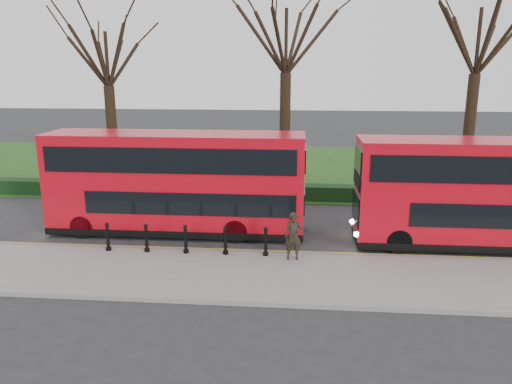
# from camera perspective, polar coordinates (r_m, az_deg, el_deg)

# --- Properties ---
(ground) EXTENTS (120.00, 120.00, 0.00)m
(ground) POSITION_cam_1_polar(r_m,az_deg,el_deg) (19.40, -3.71, -6.02)
(ground) COLOR #28282B
(ground) RESTS_ON ground
(pavement) EXTENTS (60.00, 4.00, 0.15)m
(pavement) POSITION_cam_1_polar(r_m,az_deg,el_deg) (16.63, -5.29, -9.34)
(pavement) COLOR gray
(pavement) RESTS_ON ground
(kerb) EXTENTS (60.00, 0.25, 0.16)m
(kerb) POSITION_cam_1_polar(r_m,az_deg,el_deg) (18.45, -4.19, -6.87)
(kerb) COLOR slate
(kerb) RESTS_ON ground
(grass_verge) EXTENTS (60.00, 18.00, 0.06)m
(grass_verge) POSITION_cam_1_polar(r_m,az_deg,el_deg) (33.77, 0.11, 2.85)
(grass_verge) COLOR #234918
(grass_verge) RESTS_ON ground
(hedge) EXTENTS (60.00, 0.90, 0.80)m
(hedge) POSITION_cam_1_polar(r_m,az_deg,el_deg) (25.73, -1.46, 0.05)
(hedge) COLOR black
(hedge) RESTS_ON ground
(yellow_line_outer) EXTENTS (60.00, 0.10, 0.01)m
(yellow_line_outer) POSITION_cam_1_polar(r_m,az_deg,el_deg) (18.76, -4.04, -6.74)
(yellow_line_outer) COLOR yellow
(yellow_line_outer) RESTS_ON ground
(yellow_line_inner) EXTENTS (60.00, 0.10, 0.01)m
(yellow_line_inner) POSITION_cam_1_polar(r_m,az_deg,el_deg) (18.94, -3.94, -6.52)
(yellow_line_inner) COLOR yellow
(yellow_line_inner) RESTS_ON ground
(tree_left) EXTENTS (6.51, 6.51, 10.18)m
(tree_left) POSITION_cam_1_polar(r_m,az_deg,el_deg) (30.01, -16.72, 14.97)
(tree_left) COLOR black
(tree_left) RESTS_ON ground
(tree_mid) EXTENTS (7.36, 7.36, 11.50)m
(tree_mid) POSITION_cam_1_polar(r_m,az_deg,el_deg) (28.04, 3.47, 17.60)
(tree_mid) COLOR black
(tree_mid) RESTS_ON ground
(tree_right) EXTENTS (7.31, 7.31, 11.43)m
(tree_right) POSITION_cam_1_polar(r_m,az_deg,el_deg) (29.49, 24.14, 16.17)
(tree_right) COLOR black
(tree_right) RESTS_ON ground
(bollard_row) EXTENTS (5.92, 0.15, 1.00)m
(bollard_row) POSITION_cam_1_polar(r_m,az_deg,el_deg) (18.15, -8.05, -5.41)
(bollard_row) COLOR black
(bollard_row) RESTS_ON pavement
(bus_lead) EXTENTS (10.34, 2.38, 4.11)m
(bus_lead) POSITION_cam_1_polar(r_m,az_deg,el_deg) (20.45, -9.09, 0.96)
(bus_lead) COLOR red
(bus_lead) RESTS_ON ground
(bus_rear) EXTENTS (10.26, 2.36, 4.08)m
(bus_rear) POSITION_cam_1_polar(r_m,az_deg,el_deg) (20.59, 25.70, -0.26)
(bus_rear) COLOR red
(bus_rear) RESTS_ON ground
(pedestrian) EXTENTS (0.65, 0.47, 1.68)m
(pedestrian) POSITION_cam_1_polar(r_m,az_deg,el_deg) (17.35, 4.30, -5.05)
(pedestrian) COLOR black
(pedestrian) RESTS_ON pavement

